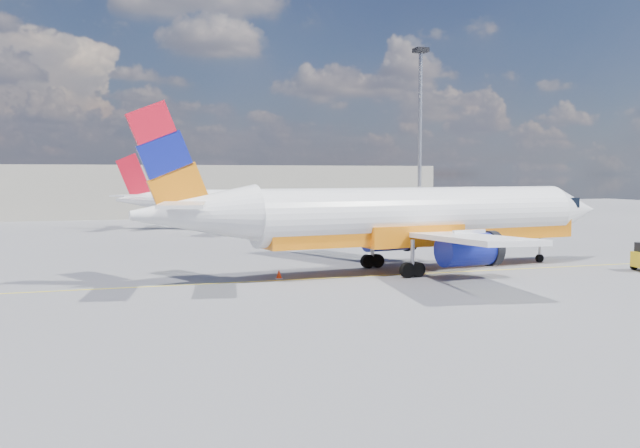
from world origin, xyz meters
name	(u,v)px	position (x,y,z in m)	size (l,w,h in m)	color
ground	(355,284)	(0.00, 0.00, 0.00)	(240.00, 240.00, 0.00)	#5E5D62
taxi_line	(339,278)	(0.00, 3.00, 0.01)	(70.00, 0.15, 0.01)	yellow
terminal_main	(218,190)	(5.00, 75.00, 4.00)	(70.00, 14.00, 8.00)	#A6A08F
main_jet	(405,218)	(5.22, 4.31, 3.65)	(36.17, 28.35, 10.95)	white
second_jet	(247,204)	(3.01, 44.49, 3.05)	(30.15, 22.93, 9.14)	white
traffic_cone	(279,274)	(-3.76, 3.73, 0.29)	(0.43, 0.43, 0.60)	white
floodlight_mast	(420,120)	(24.74, 42.01, 13.39)	(1.63, 1.63, 22.34)	#9C9CA4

